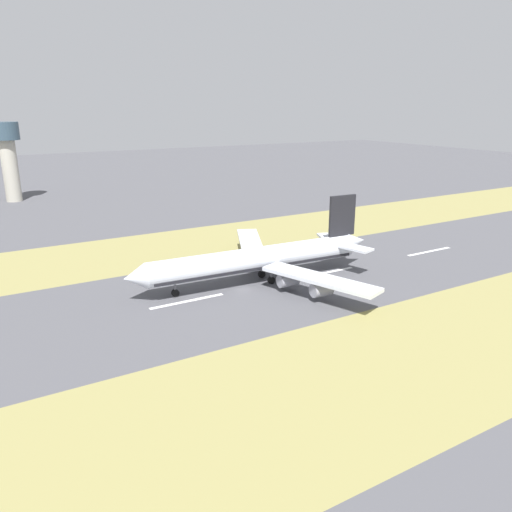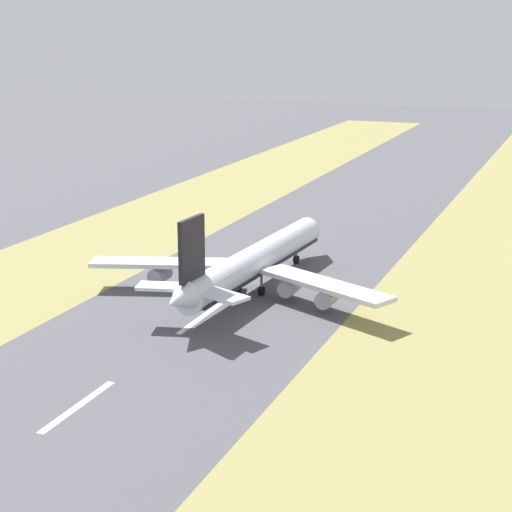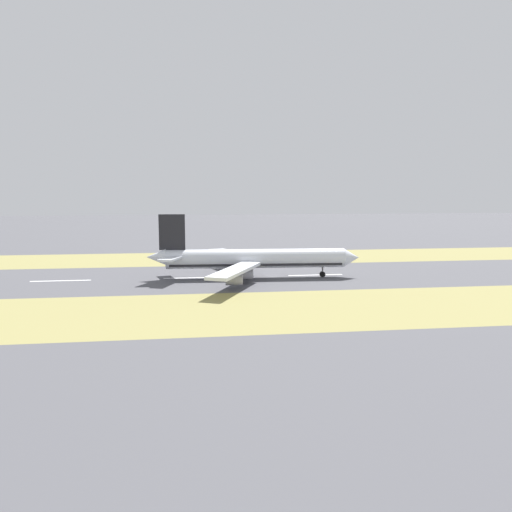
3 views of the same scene
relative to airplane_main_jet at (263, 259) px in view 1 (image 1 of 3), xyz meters
name	(u,v)px [view 1 (image 1 of 3)]	position (x,y,z in m)	size (l,w,h in m)	color
ground_plane	(242,290)	(-2.83, 7.60, -6.02)	(800.00, 800.00, 0.00)	#4C4C51
grass_median_west	(371,372)	(-47.83, 7.60, -6.02)	(40.00, 600.00, 0.01)	olive
grass_median_east	(173,247)	(42.17, 7.60, -6.02)	(40.00, 600.00, 0.01)	olive
centreline_dash_near	(429,251)	(-2.83, -58.10, -6.01)	(1.20, 18.00, 0.01)	silver
centreline_dash_mid	(326,273)	(-2.83, -18.10, -6.01)	(1.20, 18.00, 0.01)	silver
centreline_dash_far	(187,301)	(-2.83, 21.90, -6.01)	(1.20, 18.00, 0.01)	silver
airplane_main_jet	(263,259)	(0.00, 0.00, 0.00)	(64.04, 67.20, 20.20)	silver
control_tower	(8,153)	(153.91, 42.65, 16.12)	(12.00, 12.00, 35.90)	#B2AD9E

